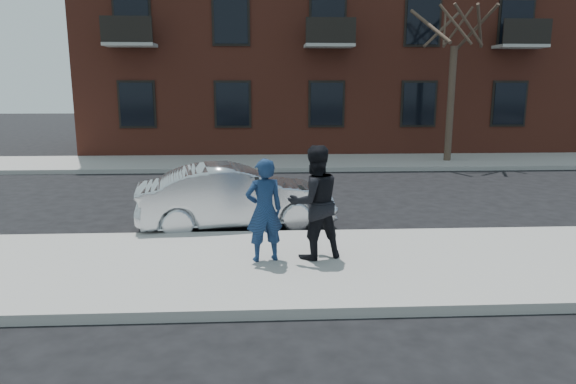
{
  "coord_description": "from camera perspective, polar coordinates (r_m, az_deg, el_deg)",
  "views": [
    {
      "loc": [
        -2.57,
        -8.02,
        2.9
      ],
      "look_at": [
        -2.13,
        0.4,
        1.16
      ],
      "focal_mm": 32.0,
      "sensor_mm": 36.0,
      "label": 1
    }
  ],
  "objects": [
    {
      "name": "near_curb",
      "position": [
        10.31,
        11.59,
        -4.52
      ],
      "size": [
        50.0,
        0.1,
        0.15
      ],
      "primitive_type": "cube",
      "color": "#999691",
      "rests_on": "ground"
    },
    {
      "name": "far_curb",
      "position": [
        17.88,
        5.3,
        2.5
      ],
      "size": [
        50.0,
        0.1,
        0.15
      ],
      "primitive_type": "cube",
      "color": "#999691",
      "rests_on": "ground"
    },
    {
      "name": "man_hoodie",
      "position": [
        8.15,
        -2.66,
        -2.03
      ],
      "size": [
        0.68,
        0.54,
        1.66
      ],
      "rotation": [
        0.0,
        0.0,
        3.4
      ],
      "color": "navy",
      "rests_on": "near_sidewalk"
    },
    {
      "name": "near_sidewalk",
      "position": [
        8.66,
        14.58,
        -7.8
      ],
      "size": [
        50.0,
        3.5,
        0.15
      ],
      "primitive_type": "cube",
      "color": "#9B9992",
      "rests_on": "ground"
    },
    {
      "name": "street_tree",
      "position": [
        20.46,
        18.2,
        18.46
      ],
      "size": [
        3.6,
        3.6,
        6.8
      ],
      "color": "#392B21",
      "rests_on": "far_sidewalk"
    },
    {
      "name": "man_peacoat",
      "position": [
        8.27,
        2.95,
        -1.15
      ],
      "size": [
        1.07,
        0.94,
        1.85
      ],
      "rotation": [
        0.0,
        0.0,
        3.46
      ],
      "color": "black",
      "rests_on": "near_sidewalk"
    },
    {
      "name": "ground",
      "position": [
        8.91,
        14.07,
        -7.73
      ],
      "size": [
        100.0,
        100.0,
        0.0
      ],
      "primitive_type": "plane",
      "color": "black",
      "rests_on": "ground"
    },
    {
      "name": "apartment_building",
      "position": [
        26.62,
        7.28,
        18.58
      ],
      "size": [
        24.3,
        10.3,
        12.3
      ],
      "color": "maroon",
      "rests_on": "ground"
    },
    {
      "name": "silver_sedan",
      "position": [
        10.7,
        -5.83,
        -0.5
      ],
      "size": [
        4.19,
        2.08,
        1.32
      ],
      "primitive_type": "imported",
      "rotation": [
        0.0,
        0.0,
        1.75
      ],
      "color": "#B7BABF",
      "rests_on": "ground"
    },
    {
      "name": "far_sidewalk",
      "position": [
        19.65,
        4.55,
        3.34
      ],
      "size": [
        50.0,
        3.5,
        0.15
      ],
      "primitive_type": "cube",
      "color": "#9B9992",
      "rests_on": "ground"
    }
  ]
}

